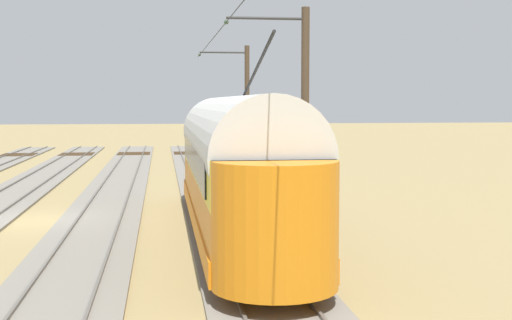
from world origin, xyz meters
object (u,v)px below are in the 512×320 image
catenary_pole_foreground (246,107)px  switch_stand (236,168)px  vintage_streetcar (235,164)px  catenary_pole_mid_near (303,110)px

catenary_pole_foreground → switch_stand: size_ratio=5.96×
vintage_streetcar → catenary_pole_mid_near: bearing=-133.1°
vintage_streetcar → catenary_pole_foreground: catenary_pole_foreground is taller
switch_stand → catenary_pole_mid_near: bearing=94.6°
catenary_pole_foreground → catenary_pole_mid_near: bearing=90.0°
vintage_streetcar → catenary_pole_mid_near: 4.19m
vintage_streetcar → catenary_pole_foreground: bearing=-97.8°
catenary_pole_mid_near → catenary_pole_foreground: bearing=-90.0°
vintage_streetcar → switch_stand: bearing=-96.2°
catenary_pole_foreground → catenary_pole_mid_near: (0.00, 16.62, 0.00)m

